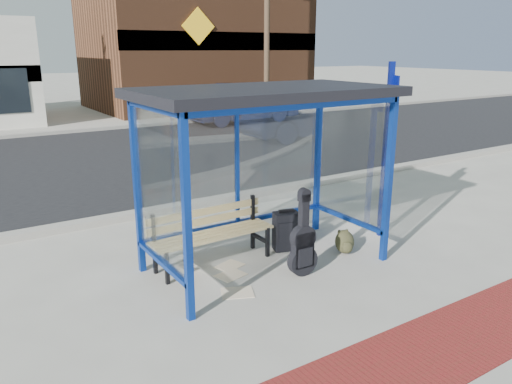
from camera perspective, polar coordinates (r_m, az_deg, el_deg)
ground at (r=6.99m, az=1.11°, el=-8.31°), size 120.00×120.00×0.00m
brick_paver_strip at (r=5.30m, az=17.75°, el=-17.70°), size 60.00×1.00×0.01m
curb_near at (r=9.35m, az=-8.81°, el=-1.69°), size 60.00×0.25×0.12m
street_asphalt at (r=14.05m, az=-17.38°, el=3.50°), size 60.00×10.00×0.00m
curb_far at (r=18.93m, az=-21.66°, el=6.38°), size 60.00×0.25×0.12m
far_sidewalk at (r=20.79m, az=-22.72°, el=6.88°), size 60.00×4.00×0.01m
bus_shelter at (r=6.47m, az=0.86°, el=8.85°), size 3.30×1.80×2.42m
storefront_brown at (r=26.43m, az=-7.09°, el=16.65°), size 10.00×7.08×6.40m
tree_right at (r=31.76m, az=-2.38°, el=20.71°), size 3.60×3.60×7.03m
utility_pole_east at (r=22.54m, az=1.26°, el=19.19°), size 1.60×0.24×8.00m
bench at (r=6.89m, az=-5.18°, el=-4.52°), size 1.76×0.47×0.83m
guitar_bag at (r=6.56m, az=5.38°, el=-6.16°), size 0.41×0.14×1.12m
suitcase at (r=7.38m, az=3.45°, el=-4.51°), size 0.41×0.33×0.63m
backpack at (r=7.42m, az=10.14°, el=-5.71°), size 0.34×0.32×0.34m
sign_post at (r=7.89m, az=14.75°, el=5.60°), size 0.18×0.32×2.70m
newspaper_a at (r=6.96m, az=-3.01°, el=-8.42°), size 0.43×0.38×0.01m
newspaper_b at (r=6.24m, az=-2.14°, el=-11.42°), size 0.48×0.44×0.01m
newspaper_c at (r=6.69m, az=-2.90°, el=-9.46°), size 0.43×0.37×0.01m
parked_car at (r=20.32m, az=-1.63°, el=10.11°), size 4.76×1.86×1.55m
fire_hydrant at (r=23.33m, az=2.83°, el=9.87°), size 0.30×0.20×0.68m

